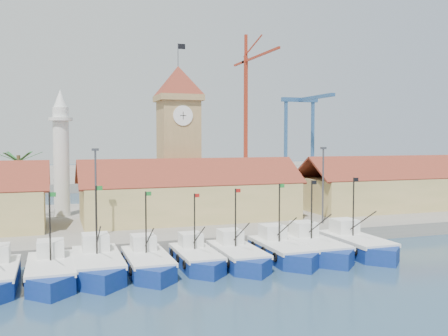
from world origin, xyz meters
name	(u,v)px	position (x,y,z in m)	size (l,w,h in m)	color
ground	(251,271)	(0.00, 0.00, 0.00)	(400.00, 400.00, 0.00)	#1B3348
quay	(182,220)	(0.00, 24.00, 0.75)	(140.00, 32.00, 1.50)	gray
terminal	(111,175)	(0.00, 110.00, 1.00)	(240.00, 80.00, 2.00)	gray
boat_1	(51,273)	(-16.36, 1.94, 0.79)	(3.67, 10.04, 7.60)	navy
boat_2	(98,266)	(-12.63, 2.79, 0.82)	(3.83, 10.50, 7.94)	navy
boat_3	(148,264)	(-8.50, 2.39, 0.76)	(3.53, 9.67, 7.32)	navy
boat_4	(197,259)	(-4.00, 2.86, 0.72)	(3.34, 9.14, 6.92)	navy
boat_5	(239,257)	(-0.24, 2.30, 0.76)	(3.53, 9.67, 7.32)	navy
boat_6	(283,252)	(4.40, 2.71, 0.79)	(3.67, 10.06, 7.61)	navy
boat_7	(316,249)	(7.94, 2.79, 0.81)	(3.78, 10.35, 7.83)	navy
boat_8	(358,246)	(12.52, 2.47, 0.83)	(3.87, 10.61, 8.03)	navy
hall_center	(190,199)	(0.00, 20.00, 3.99)	(27.04, 10.13, 7.61)	#D5B775
hall_right	(404,191)	(32.00, 20.00, 3.99)	(31.20, 10.13, 7.61)	#D5B775
clock_tower	(178,135)	(0.00, 26.00, 11.96)	(5.80, 5.80, 22.70)	tan
minaret	(61,152)	(-15.00, 28.00, 9.73)	(3.00, 3.00, 16.30)	silver
palm_tree	(19,182)	(-20.00, 26.00, 6.25)	(5.60, 5.03, 8.39)	brown
lamp_posts	(214,185)	(0.50, 12.00, 6.48)	(80.70, 0.25, 9.03)	#3F3F44
crane_red_right	(248,94)	(40.79, 103.38, 25.15)	(1.00, 34.03, 41.51)	maroon
gantry	(304,113)	(62.00, 106.65, 20.04)	(13.00, 22.00, 23.20)	#2B5283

